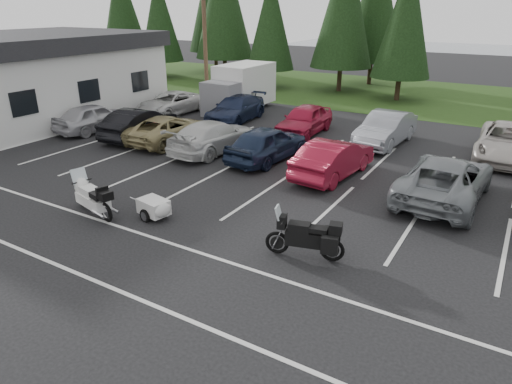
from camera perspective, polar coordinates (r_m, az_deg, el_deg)
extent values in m
plane|color=black|center=(16.26, -2.88, -1.21)|extent=(120.00, 120.00, 0.00)
cube|color=#223D13|center=(37.85, 18.09, 11.48)|extent=(80.00, 16.00, 0.01)
cube|color=slate|center=(67.79, 28.06, 14.44)|extent=(70.00, 50.00, 0.02)
cylinder|color=#473321|center=(30.54, -6.40, 18.54)|extent=(0.26, 0.26, 9.00)
cube|color=silver|center=(17.82, 0.68, 1.01)|extent=(32.00, 16.00, 0.01)
cylinder|color=#332316|center=(50.62, -15.81, 15.69)|extent=(0.36, 0.36, 2.50)
cone|color=black|center=(50.34, -16.44, 21.31)|extent=(4.58, 4.58, 8.84)
cylinder|color=#332316|center=(45.55, -11.54, 15.18)|extent=(0.36, 0.36, 2.16)
cone|color=black|center=(45.24, -11.99, 20.60)|extent=(3.96, 3.96, 7.65)
cylinder|color=#332316|center=(43.05, -3.91, 15.58)|extent=(0.36, 0.36, 2.78)
cylinder|color=#332316|center=(39.03, 1.78, 14.41)|extent=(0.36, 0.36, 2.11)
cone|color=black|center=(38.66, 1.86, 20.62)|extent=(3.87, 3.87, 7.48)
cylinder|color=#332316|center=(38.04, 10.41, 14.24)|extent=(0.36, 0.36, 2.62)
cone|color=black|center=(37.68, 11.00, 22.12)|extent=(4.80, 4.80, 9.27)
cylinder|color=#332316|center=(35.36, 17.34, 12.71)|extent=(0.36, 0.36, 2.26)
cone|color=black|center=(34.96, 18.24, 19.99)|extent=(4.14, 4.14, 7.99)
cylinder|color=#332316|center=(48.75, -5.03, 16.40)|extent=(0.36, 0.36, 2.88)
cylinder|color=#332316|center=(42.02, 14.08, 14.77)|extent=(0.36, 0.36, 2.71)
cone|color=black|center=(41.71, 14.83, 22.15)|extent=(4.97, 4.97, 9.61)
imported|color=#B6B5BB|center=(26.83, -19.51, 8.81)|extent=(2.17, 4.65, 1.54)
imported|color=black|center=(24.73, -14.39, 8.33)|extent=(2.06, 4.83, 1.55)
imported|color=#918454|center=(23.63, -10.92, 7.74)|extent=(2.41, 4.94, 1.35)
imported|color=silver|center=(21.74, -5.32, 6.95)|extent=(2.37, 5.22, 1.48)
imported|color=#162138|center=(20.38, 1.40, 6.11)|extent=(2.20, 4.74, 1.57)
imported|color=maroon|center=(18.69, 9.67, 4.17)|extent=(2.02, 4.71, 1.51)
imported|color=slate|center=(17.49, 22.58, 1.53)|extent=(2.82, 5.74, 1.57)
imported|color=silver|center=(29.93, -10.60, 10.85)|extent=(2.50, 5.04, 1.37)
imported|color=#17203B|center=(27.59, -2.57, 10.34)|extent=(2.53, 5.24, 1.47)
imported|color=maroon|center=(24.83, 6.06, 8.96)|extent=(1.93, 4.59, 1.55)
imported|color=gray|center=(23.67, 15.89, 7.60)|extent=(2.02, 4.92, 1.58)
imported|color=#AFA8A1|center=(23.51, 29.04, 5.47)|extent=(2.67, 5.61, 1.55)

